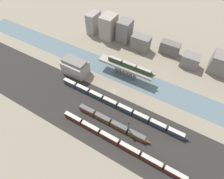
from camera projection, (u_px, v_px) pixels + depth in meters
The scene contains 17 objects.
ground_plane at pixel (114, 91), 132.55m from camera, with size 400.00×400.00×0.00m, color gray.
railbed_yard at pixel (96, 114), 119.49m from camera, with size 280.00×42.00×0.01m, color #282623.
river_water at pixel (125, 75), 142.79m from camera, with size 320.00×19.75×0.01m, color slate.
bridge at pixel (126, 68), 136.99m from camera, with size 45.37×7.46×10.02m.
train_on_bridge at pixel (131, 66), 132.27m from camera, with size 39.56×2.65×3.97m.
train_yard_near at pixel (121, 144), 104.35m from camera, with size 86.69×2.72×3.95m.
train_yard_mid at pixel (113, 123), 113.02m from camera, with size 52.71×3.19×4.06m.
train_yard_far at pixel (119, 106), 121.30m from camera, with size 98.04×2.90×4.10m.
warehouse_building at pixel (75, 67), 139.72m from camera, with size 19.45×12.94×13.25m.
signal_tower at pixel (128, 127), 106.47m from camera, with size 1.00×0.88×12.72m.
city_block_far_left at pixel (94, 23), 173.66m from camera, with size 8.79×14.89×20.33m, color gray.
city_block_left at pixel (109, 27), 166.45m from camera, with size 12.70×15.51×23.11m, color gray.
city_block_center at pixel (125, 31), 164.03m from camera, with size 11.90×13.04×20.95m, color slate.
city_block_right at pixel (141, 43), 158.58m from camera, with size 16.60×9.81×13.70m, color slate.
city_block_far_right at pixel (170, 48), 156.00m from camera, with size 16.95×8.26×11.03m, color #605B56.
city_block_tall at pixel (190, 61), 145.48m from camera, with size 14.18×10.55×11.10m, color slate.
city_block_low at pixel (222, 64), 139.52m from camera, with size 17.61×14.69×15.96m, color slate.
Camera 1 is at (40.17, -72.27, 103.62)m, focal length 28.00 mm.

